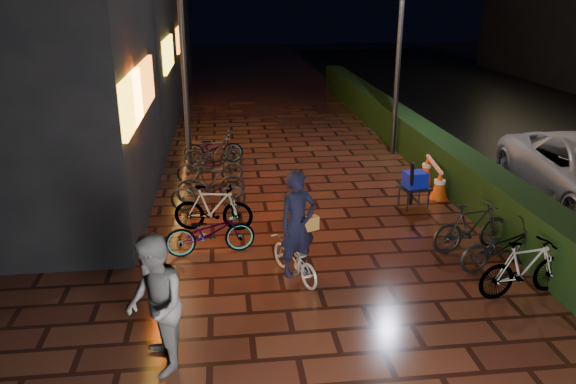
{
  "coord_description": "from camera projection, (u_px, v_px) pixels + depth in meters",
  "views": [
    {
      "loc": [
        -1.94,
        -8.12,
        4.4
      ],
      "look_at": [
        -0.87,
        0.89,
        1.1
      ],
      "focal_mm": 35.0,
      "sensor_mm": 36.0,
      "label": 1
    }
  ],
  "objects": [
    {
      "name": "ground",
      "position": [
        347.0,
        270.0,
        9.3
      ],
      "size": [
        80.0,
        80.0,
        0.0
      ],
      "primitive_type": "plane",
      "color": "#381911",
      "rests_on": "ground"
    },
    {
      "name": "bystander_person",
      "position": [
        155.0,
        305.0,
        6.62
      ],
      "size": [
        0.86,
        1.0,
        1.76
      ],
      "primitive_type": "imported",
      "rotation": [
        0.0,
        0.0,
        -1.32
      ],
      "color": "#5F5E61",
      "rests_on": "ground"
    },
    {
      "name": "parked_bikes_hedge",
      "position": [
        499.0,
        246.0,
        9.15
      ],
      "size": [
        1.82,
        2.22,
        0.91
      ],
      "color": "black",
      "rests_on": "ground"
    },
    {
      "name": "traffic_barrier",
      "position": [
        433.0,
        176.0,
        12.93
      ],
      "size": [
        0.56,
        1.61,
        0.65
      ],
      "color": "#DD490B",
      "rests_on": "ground"
    },
    {
      "name": "parked_bikes_storefront",
      "position": [
        211.0,
        179.0,
        12.39
      ],
      "size": [
        1.68,
        6.16,
        0.91
      ],
      "color": "black",
      "rests_on": "ground"
    },
    {
      "name": "lamp_post_hedge",
      "position": [
        399.0,
        51.0,
        14.94
      ],
      "size": [
        0.49,
        0.21,
        5.13
      ],
      "color": "black",
      "rests_on": "ground"
    },
    {
      "name": "cyclist",
      "position": [
        296.0,
        240.0,
        8.79
      ],
      "size": [
        0.93,
        1.36,
        1.84
      ],
      "color": "silver",
      "rests_on": "ground"
    },
    {
      "name": "lamp_post_sf",
      "position": [
        183.0,
        49.0,
        13.76
      ],
      "size": [
        0.52,
        0.16,
        5.45
      ],
      "color": "black",
      "rests_on": "ground"
    },
    {
      "name": "cart_assembly",
      "position": [
        415.0,
        182.0,
        11.78
      ],
      "size": [
        0.67,
        0.7,
        1.13
      ],
      "color": "black",
      "rests_on": "ground"
    },
    {
      "name": "hedge",
      "position": [
        397.0,
        125.0,
        16.95
      ],
      "size": [
        0.7,
        20.0,
        1.0
      ],
      "primitive_type": "cube",
      "color": "black",
      "rests_on": "ground"
    }
  ]
}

